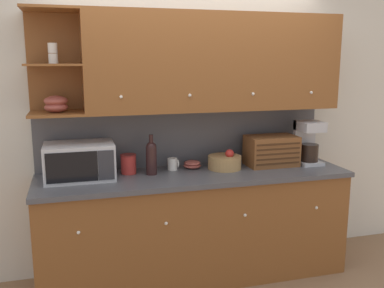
# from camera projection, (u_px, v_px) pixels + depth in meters

# --- Properties ---
(ground_plane) EXTENTS (24.00, 24.00, 0.00)m
(ground_plane) POSITION_uv_depth(u_px,v_px,m) (186.00, 259.00, 4.09)
(ground_plane) COLOR #896647
(wall_back) EXTENTS (5.00, 0.06, 2.60)m
(wall_back) POSITION_uv_depth(u_px,v_px,m) (184.00, 124.00, 3.87)
(wall_back) COLOR beige
(wall_back) RESTS_ON ground_plane
(counter_unit) EXTENTS (2.62, 0.67, 0.93)m
(counter_unit) POSITION_uv_depth(u_px,v_px,m) (195.00, 225.00, 3.70)
(counter_unit) COLOR brown
(counter_unit) RESTS_ON ground_plane
(backsplash_panel) EXTENTS (2.60, 0.01, 0.52)m
(backsplash_panel) POSITION_uv_depth(u_px,v_px,m) (185.00, 137.00, 3.86)
(backsplash_panel) COLOR #4C4C51
(backsplash_panel) RESTS_ON counter_unit
(upper_cabinets) EXTENTS (2.60, 0.40, 0.81)m
(upper_cabinets) POSITION_uv_depth(u_px,v_px,m) (210.00, 63.00, 3.60)
(upper_cabinets) COLOR brown
(upper_cabinets) RESTS_ON backsplash_panel
(microwave) EXTENTS (0.54, 0.38, 0.29)m
(microwave) POSITION_uv_depth(u_px,v_px,m) (80.00, 161.00, 3.41)
(microwave) COLOR silver
(microwave) RESTS_ON counter_unit
(storage_canister) EXTENTS (0.13, 0.13, 0.16)m
(storage_canister) POSITION_uv_depth(u_px,v_px,m) (129.00, 164.00, 3.58)
(storage_canister) COLOR #B22D28
(storage_canister) RESTS_ON counter_unit
(wine_bottle) EXTENTS (0.09, 0.09, 0.34)m
(wine_bottle) POSITION_uv_depth(u_px,v_px,m) (151.00, 156.00, 3.54)
(wine_bottle) COLOR black
(wine_bottle) RESTS_ON counter_unit
(mug) EXTENTS (0.10, 0.08, 0.10)m
(mug) POSITION_uv_depth(u_px,v_px,m) (173.00, 164.00, 3.71)
(mug) COLOR silver
(mug) RESTS_ON counter_unit
(bowl_stack_on_counter) EXTENTS (0.15, 0.15, 0.07)m
(bowl_stack_on_counter) POSITION_uv_depth(u_px,v_px,m) (192.00, 164.00, 3.77)
(bowl_stack_on_counter) COLOR #9E473D
(bowl_stack_on_counter) RESTS_ON counter_unit
(fruit_basket) EXTENTS (0.29, 0.29, 0.18)m
(fruit_basket) POSITION_uv_depth(u_px,v_px,m) (225.00, 162.00, 3.74)
(fruit_basket) COLOR #A87F4C
(fruit_basket) RESTS_ON counter_unit
(bread_box) EXTENTS (0.45, 0.28, 0.27)m
(bread_box) POSITION_uv_depth(u_px,v_px,m) (271.00, 151.00, 3.85)
(bread_box) COLOR brown
(bread_box) RESTS_ON counter_unit
(coffee_maker) EXTENTS (0.21, 0.24, 0.39)m
(coffee_maker) POSITION_uv_depth(u_px,v_px,m) (308.00, 142.00, 3.91)
(coffee_maker) COLOR #B7B7BC
(coffee_maker) RESTS_ON counter_unit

